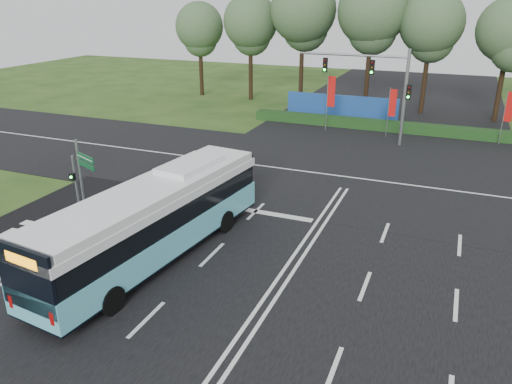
% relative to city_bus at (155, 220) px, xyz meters
% --- Properties ---
extents(ground, '(120.00, 120.00, 0.00)m').
position_rel_city_bus_xyz_m(ground, '(5.37, 1.05, -1.80)').
color(ground, '#244617').
rests_on(ground, ground).
extents(road_main, '(20.00, 120.00, 0.04)m').
position_rel_city_bus_xyz_m(road_main, '(5.37, 1.05, -1.78)').
color(road_main, black).
rests_on(road_main, ground).
extents(road_cross, '(120.00, 14.00, 0.05)m').
position_rel_city_bus_xyz_m(road_cross, '(5.37, 13.05, -1.77)').
color(road_cross, black).
rests_on(road_cross, ground).
extents(kerb_strip, '(0.25, 18.00, 0.12)m').
position_rel_city_bus_xyz_m(kerb_strip, '(-4.73, -1.95, -1.74)').
color(kerb_strip, gray).
rests_on(kerb_strip, ground).
extents(city_bus, '(4.03, 12.65, 3.57)m').
position_rel_city_bus_xyz_m(city_bus, '(0.00, 0.00, 0.00)').
color(city_bus, '#5ABCD0').
rests_on(city_bus, ground).
extents(pedestrian_signal, '(0.27, 0.41, 3.21)m').
position_rel_city_bus_xyz_m(pedestrian_signal, '(-6.01, 2.16, -0.04)').
color(pedestrian_signal, gray).
rests_on(pedestrian_signal, ground).
extents(street_sign, '(1.49, 0.71, 4.13)m').
position_rel_city_bus_xyz_m(street_sign, '(-5.16, 1.88, 0.80)').
color(street_sign, gray).
rests_on(street_sign, ground).
extents(banner_flag_left, '(0.68, 0.13, 4.59)m').
position_rel_city_bus_xyz_m(banner_flag_left, '(1.37, 23.63, 1.19)').
color(banner_flag_left, gray).
rests_on(banner_flag_left, ground).
extents(banner_flag_mid, '(0.58, 0.09, 3.92)m').
position_rel_city_bus_xyz_m(banner_flag_mid, '(6.30, 23.32, 0.78)').
color(banner_flag_mid, gray).
rests_on(banner_flag_mid, ground).
extents(banner_flag_right, '(0.57, 0.27, 4.08)m').
position_rel_city_bus_xyz_m(banner_flag_right, '(14.46, 24.45, 0.88)').
color(banner_flag_right, gray).
rests_on(banner_flag_right, ground).
extents(traffic_light_gantry, '(8.41, 0.28, 7.00)m').
position_rel_city_bus_xyz_m(traffic_light_gantry, '(5.58, 21.55, 2.87)').
color(traffic_light_gantry, gray).
rests_on(traffic_light_gantry, ground).
extents(hedge, '(22.00, 1.20, 0.80)m').
position_rel_city_bus_xyz_m(hedge, '(5.37, 25.55, -1.40)').
color(hedge, '#173A15').
rests_on(hedge, ground).
extents(blue_hoarding, '(10.00, 0.30, 2.20)m').
position_rel_city_bus_xyz_m(blue_hoarding, '(1.37, 28.05, -0.70)').
color(blue_hoarding, navy).
rests_on(blue_hoarding, ground).
extents(eucalyptus_row, '(52.67, 8.47, 12.34)m').
position_rel_city_bus_xyz_m(eucalyptus_row, '(7.89, 33.13, 6.50)').
color(eucalyptus_row, black).
rests_on(eucalyptus_row, ground).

